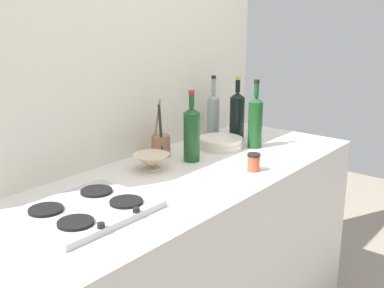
% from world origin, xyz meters
% --- Properties ---
extents(counter_block, '(1.80, 0.70, 0.90)m').
position_xyz_m(counter_block, '(0.00, 0.00, 0.45)').
color(counter_block, silver).
rests_on(counter_block, ground).
extents(backsplash_panel, '(1.90, 0.06, 2.11)m').
position_xyz_m(backsplash_panel, '(0.00, 0.38, 1.06)').
color(backsplash_panel, beige).
rests_on(backsplash_panel, ground).
extents(stovetop_hob, '(0.43, 0.35, 0.04)m').
position_xyz_m(stovetop_hob, '(-0.57, -0.00, 0.91)').
color(stovetop_hob, '#B2B2B7').
rests_on(stovetop_hob, counter_block).
extents(plate_stack, '(0.22, 0.22, 0.05)m').
position_xyz_m(plate_stack, '(0.37, 0.11, 0.93)').
color(plate_stack, silver).
rests_on(plate_stack, counter_block).
extents(wine_bottle_leftmost, '(0.07, 0.07, 0.34)m').
position_xyz_m(wine_bottle_leftmost, '(0.48, -0.01, 1.04)').
color(wine_bottle_leftmost, '#19471E').
rests_on(wine_bottle_leftmost, counter_block).
extents(wine_bottle_mid_left, '(0.08, 0.08, 0.34)m').
position_xyz_m(wine_bottle_mid_left, '(0.54, 0.13, 1.03)').
color(wine_bottle_mid_left, black).
rests_on(wine_bottle_mid_left, counter_block).
extents(wine_bottle_mid_right, '(0.07, 0.07, 0.33)m').
position_xyz_m(wine_bottle_mid_right, '(0.11, 0.09, 1.03)').
color(wine_bottle_mid_right, '#19471E').
rests_on(wine_bottle_mid_right, counter_block).
extents(wine_bottle_rightmost, '(0.07, 0.07, 0.33)m').
position_xyz_m(wine_bottle_rightmost, '(0.52, 0.28, 1.02)').
color(wine_bottle_rightmost, gray).
rests_on(wine_bottle_rightmost, counter_block).
extents(mixing_bowl, '(0.16, 0.16, 0.07)m').
position_xyz_m(mixing_bowl, '(-0.10, 0.14, 0.94)').
color(mixing_bowl, beige).
rests_on(mixing_bowl, counter_block).
extents(utensil_crock, '(0.09, 0.09, 0.27)m').
position_xyz_m(utensil_crock, '(0.08, 0.25, 0.96)').
color(utensil_crock, '#996B4C').
rests_on(utensil_crock, counter_block).
extents(condiment_jar_front, '(0.06, 0.06, 0.08)m').
position_xyz_m(condiment_jar_front, '(0.17, -0.21, 0.94)').
color(condiment_jar_front, '#C64C2D').
rests_on(condiment_jar_front, counter_block).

